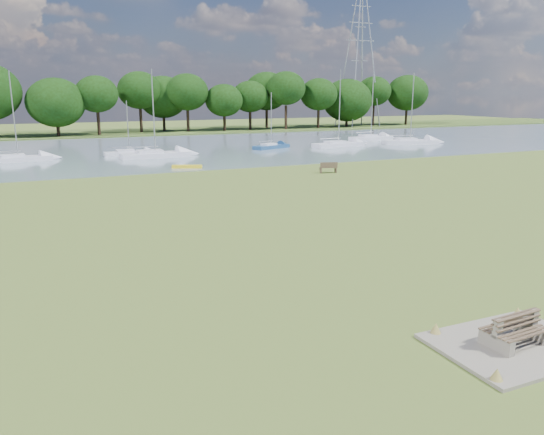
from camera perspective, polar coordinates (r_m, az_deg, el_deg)
name	(u,v)px	position (r m, az deg, el deg)	size (l,w,h in m)	color
ground	(290,230)	(27.00, 1.95, -1.32)	(220.00, 220.00, 0.00)	olive
river	(139,150)	(66.82, -14.14, 7.03)	(220.00, 40.00, 0.10)	gray
far_bank	(107,133)	(96.40, -17.35, 8.62)	(220.00, 20.00, 0.40)	#4C6626
concrete_pad	(513,345)	(16.34, 24.53, -12.39)	(4.20, 3.20, 0.10)	gray
bench_pair	(515,331)	(16.17, 24.68, -11.01)	(1.80, 1.14, 0.93)	gray
riverbank_bench	(328,168)	(46.40, 6.09, 5.37)	(1.62, 0.83, 0.96)	brown
kayak	(187,167)	(49.56, -9.12, 5.43)	(2.73, 0.64, 0.27)	yellow
pylon	(360,38)	(112.04, 9.47, 18.54)	(6.51, 4.56, 27.56)	#94989F
tree_line	(92,94)	(91.93, -18.75, 12.44)	(138.12, 9.15, 11.08)	black
sailboat_0	(271,145)	(66.38, -0.12, 7.77)	(5.45, 3.46, 6.79)	navy
sailboat_1	(17,157)	(59.63, -25.71, 5.89)	(6.49, 2.65, 8.89)	silver
sailboat_2	(155,153)	(58.51, -12.51, 6.81)	(7.41, 2.34, 9.19)	silver
sailboat_3	(338,143)	(69.23, 7.12, 7.96)	(7.42, 3.04, 9.65)	silver
sailboat_4	(129,152)	(61.15, -15.15, 6.83)	(5.36, 1.57, 5.92)	silver
sailboat_5	(410,140)	(74.89, 14.57, 8.04)	(7.80, 3.88, 9.32)	silver
sailboat_7	(371,137)	(79.58, 10.55, 8.54)	(7.00, 2.60, 9.36)	silver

